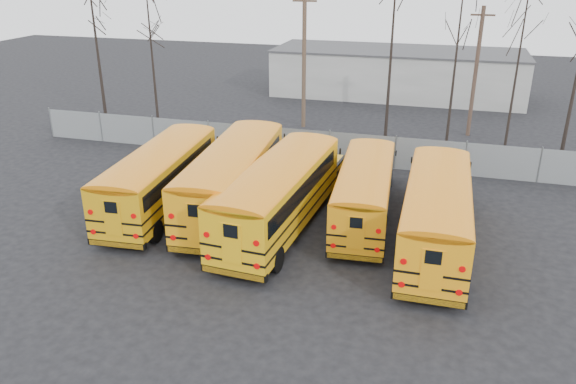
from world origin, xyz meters
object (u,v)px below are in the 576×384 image
(bus_a, at_px, (162,173))
(bus_d, at_px, (365,187))
(utility_pole_left, at_px, (304,60))
(utility_pole_right, at_px, (476,72))
(bus_e, at_px, (437,208))
(bus_b, at_px, (234,173))
(bus_c, at_px, (281,189))

(bus_a, relative_size, bus_d, 1.10)
(utility_pole_left, distance_m, utility_pole_right, 11.92)
(bus_e, relative_size, utility_pole_right, 1.31)
(bus_d, distance_m, utility_pole_left, 16.76)
(utility_pole_right, bearing_deg, utility_pole_left, -174.73)
(bus_a, height_order, bus_e, bus_e)
(bus_b, relative_size, bus_d, 1.17)
(bus_e, distance_m, utility_pole_right, 18.19)
(bus_b, xyz_separation_m, utility_pole_left, (-0.49, 15.55, 2.95))
(bus_b, height_order, bus_c, bus_b)
(bus_e, relative_size, utility_pole_left, 1.20)
(bus_a, bearing_deg, bus_c, -9.83)
(bus_a, xyz_separation_m, utility_pole_right, (14.97, 17.30, 2.68))
(bus_a, distance_m, utility_pole_right, 23.03)
(bus_d, bearing_deg, utility_pole_right, 68.56)
(bus_d, bearing_deg, utility_pole_left, 110.61)
(bus_b, relative_size, bus_e, 1.07)
(bus_b, relative_size, utility_pole_left, 1.28)
(bus_e, xyz_separation_m, utility_pole_right, (1.63, 17.92, 2.65))
(bus_a, height_order, bus_b, bus_b)
(bus_a, relative_size, utility_pole_right, 1.30)
(bus_d, relative_size, utility_pole_left, 1.09)
(bus_c, height_order, utility_pole_right, utility_pole_right)
(bus_c, xyz_separation_m, utility_pole_right, (8.57, 17.94, 2.58))
(bus_e, bearing_deg, bus_c, 179.68)
(bus_c, distance_m, utility_pole_left, 17.44)
(bus_c, relative_size, bus_d, 1.15)
(bus_d, distance_m, utility_pole_right, 17.00)
(utility_pole_right, bearing_deg, bus_c, -115.45)
(bus_c, bearing_deg, bus_e, 4.16)
(bus_c, height_order, bus_e, bus_c)
(utility_pole_left, bearing_deg, bus_e, -60.29)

